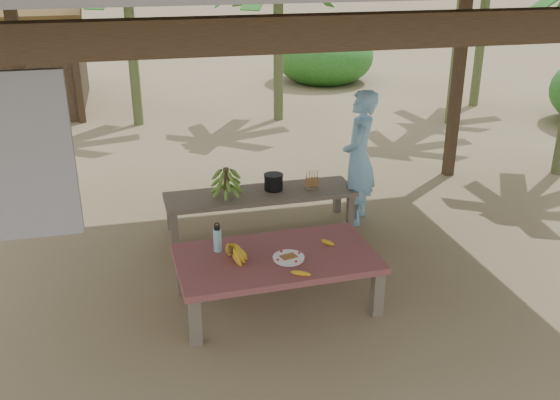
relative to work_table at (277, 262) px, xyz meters
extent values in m
plane|color=brown|center=(0.43, 0.53, -0.43)|extent=(80.00, 80.00, 0.00)
cube|color=black|center=(-2.37, 2.83, 0.92)|extent=(0.13, 0.13, 2.70)
cube|color=black|center=(3.23, 2.83, 0.92)|extent=(0.13, 0.13, 2.70)
cube|color=black|center=(0.43, -1.77, 2.27)|extent=(5.80, 0.14, 0.18)
cube|color=slate|center=(-1.67, -1.77, 1.72)|extent=(0.45, 0.05, 0.85)
cube|color=brown|center=(-0.80, -0.45, -0.21)|extent=(0.10, 0.10, 0.44)
cube|color=brown|center=(0.84, -0.39, -0.21)|extent=(0.10, 0.10, 0.44)
cube|color=brown|center=(-0.84, 0.39, -0.21)|extent=(0.10, 0.10, 0.44)
cube|color=brown|center=(0.80, 0.45, -0.21)|extent=(0.10, 0.10, 0.44)
cube|color=maroon|center=(0.00, 0.00, 0.04)|extent=(1.84, 1.07, 0.06)
cube|color=brown|center=(-0.82, 1.41, -0.23)|extent=(0.08, 0.08, 0.40)
cube|color=brown|center=(1.24, 1.46, -0.23)|extent=(0.08, 0.08, 0.40)
cube|color=brown|center=(-0.83, 1.87, -0.23)|extent=(0.08, 0.08, 0.40)
cube|color=brown|center=(1.23, 1.92, -0.23)|extent=(0.08, 0.08, 0.40)
cube|color=brown|center=(0.20, 1.67, -0.01)|extent=(2.21, 0.65, 0.05)
cylinder|color=white|center=(0.09, -0.10, 0.07)|extent=(0.26, 0.26, 0.01)
cylinder|color=white|center=(0.09, -0.10, 0.09)|extent=(0.28, 0.28, 0.02)
cube|color=brown|center=(0.09, -0.10, 0.09)|extent=(0.16, 0.14, 0.02)
ellipsoid|color=yellow|center=(0.12, -0.40, 0.09)|extent=(0.18, 0.09, 0.04)
ellipsoid|color=yellow|center=(0.52, 0.11, 0.09)|extent=(0.14, 0.12, 0.04)
cylinder|color=#39B3B4|center=(-0.50, 0.22, 0.17)|extent=(0.08, 0.08, 0.22)
cylinder|color=black|center=(-0.50, 0.22, 0.30)|extent=(0.05, 0.05, 0.03)
torus|color=black|center=(-0.50, 0.22, 0.33)|extent=(0.05, 0.01, 0.05)
cylinder|color=black|center=(0.37, 1.72, 0.11)|extent=(0.22, 0.22, 0.18)
imported|color=#77B6E2|center=(1.37, 1.60, 0.37)|extent=(0.62, 0.70, 1.60)
cylinder|color=#596638|center=(4.57, 5.35, 1.22)|extent=(0.18, 0.18, 3.30)
cylinder|color=#596638|center=(1.54, 6.37, 1.00)|extent=(0.18, 0.18, 2.87)
cylinder|color=#596638|center=(-1.06, 6.62, 1.04)|extent=(0.18, 0.18, 2.95)
cylinder|color=#596638|center=(5.72, 6.50, 1.10)|extent=(0.18, 0.18, 3.08)
camera|label=1|loc=(-1.15, -4.88, 2.69)|focal=40.00mm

